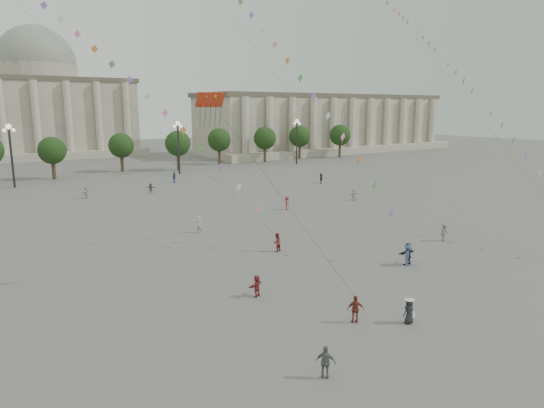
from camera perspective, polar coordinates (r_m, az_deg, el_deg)
ground at (r=35.46m, az=14.05°, el=-11.13°), size 360.00×360.00×0.00m
hall_east at (r=152.65m, az=6.49°, el=9.40°), size 84.00×26.22×17.20m
hall_central at (r=152.65m, az=-25.58°, el=10.57°), size 48.30×34.30×35.50m
tree_row at (r=102.77m, az=-20.49°, el=6.17°), size 137.12×5.12×8.00m
lamp_post_mid_west at (r=92.11m, az=-28.43°, el=6.24°), size 2.00×0.90×10.65m
lamp_post_mid_east at (r=99.91m, az=-10.99°, el=7.68°), size 2.00×0.90×10.65m
lamp_post_far_east at (r=115.23m, az=2.94°, el=8.32°), size 2.00×0.90×10.65m
person_crowd_0 at (r=88.67m, az=-11.44°, el=3.06°), size 1.20×1.00×1.91m
person_crowd_3 at (r=43.48m, az=15.68°, el=-5.66°), size 1.79×0.61×1.91m
person_crowd_4 at (r=77.17m, az=-21.06°, el=1.27°), size 1.63×1.39×1.77m
person_crowd_6 at (r=52.05m, az=19.61°, el=-3.13°), size 1.24×0.73×1.88m
person_crowd_7 at (r=71.46m, az=9.60°, el=1.12°), size 1.63×0.52×1.76m
person_crowd_8 at (r=63.93m, az=1.78°, el=0.10°), size 1.33×1.26×1.81m
person_crowd_9 at (r=86.76m, az=5.81°, el=3.02°), size 1.49×1.63×1.81m
person_crowd_12 at (r=78.84m, az=-14.08°, el=1.83°), size 1.49×1.23×1.60m
person_crowd_13 at (r=52.93m, az=-8.58°, el=-2.36°), size 0.79×0.81×1.88m
tourist_0 at (r=31.53m, az=9.79°, el=-12.10°), size 1.10×0.95×1.78m
tourist_2 at (r=35.13m, az=-1.81°, el=-9.60°), size 1.55×1.02×1.60m
tourist_3 at (r=25.52m, az=6.34°, el=-18.01°), size 0.97×1.05×1.73m
kite_flyer_0 at (r=45.59m, az=0.56°, el=-4.52°), size 1.03×0.91×1.79m
kite_flyer_1 at (r=43.09m, az=15.72°, el=-5.84°), size 1.38×1.08×1.88m
hat_person at (r=32.18m, az=15.84°, el=-11.92°), size 0.81×0.60×1.69m
dragon_kite at (r=35.10m, az=-7.12°, el=10.80°), size 3.27×5.70×16.83m
kite_train_east at (r=75.82m, az=19.66°, el=15.23°), size 31.40×51.54×70.13m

